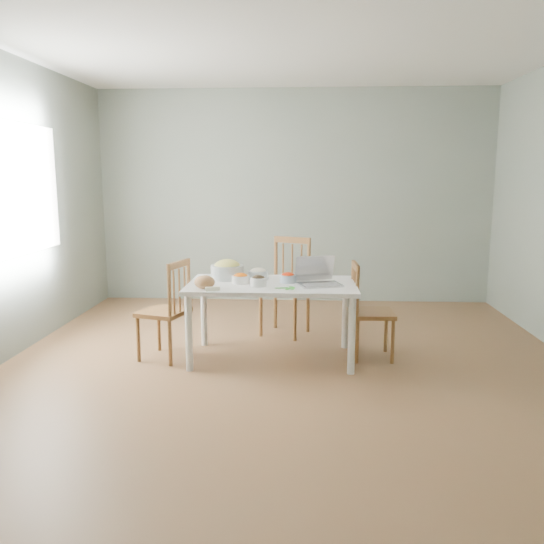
# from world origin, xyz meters

# --- Properties ---
(floor) EXTENTS (5.00, 5.00, 0.00)m
(floor) POSITION_xyz_m (0.00, 0.00, 0.00)
(floor) COLOR brown
(floor) RESTS_ON ground
(ceiling) EXTENTS (5.00, 5.00, 0.00)m
(ceiling) POSITION_xyz_m (0.00, 0.00, 2.70)
(ceiling) COLOR white
(ceiling) RESTS_ON ground
(wall_back) EXTENTS (5.00, 0.00, 2.70)m
(wall_back) POSITION_xyz_m (0.00, 2.50, 1.35)
(wall_back) COLOR gray
(wall_back) RESTS_ON ground
(wall_front) EXTENTS (5.00, 0.00, 2.70)m
(wall_front) POSITION_xyz_m (0.00, -2.50, 1.35)
(wall_front) COLOR gray
(wall_front) RESTS_ON ground
(window_left) EXTENTS (0.04, 1.60, 1.20)m
(window_left) POSITION_xyz_m (-2.48, 0.30, 1.50)
(window_left) COLOR white
(window_left) RESTS_ON ground
(dining_table) EXTENTS (1.47, 0.83, 0.69)m
(dining_table) POSITION_xyz_m (-0.15, 0.13, 0.34)
(dining_table) COLOR white
(dining_table) RESTS_ON floor
(chair_far) EXTENTS (0.56, 0.55, 0.99)m
(chair_far) POSITION_xyz_m (-0.06, 0.91, 0.50)
(chair_far) COLOR brown
(chair_far) RESTS_ON floor
(chair_left) EXTENTS (0.48, 0.49, 0.89)m
(chair_left) POSITION_xyz_m (-1.12, 0.09, 0.45)
(chair_left) COLOR brown
(chair_left) RESTS_ON floor
(chair_right) EXTENTS (0.38, 0.39, 0.86)m
(chair_right) POSITION_xyz_m (0.75, 0.22, 0.43)
(chair_right) COLOR brown
(chair_right) RESTS_ON floor
(bread_boule) EXTENTS (0.22, 0.22, 0.11)m
(bread_boule) POSITION_xyz_m (-0.70, -0.13, 0.75)
(bread_boule) COLOR #A0784B
(bread_boule) RESTS_ON dining_table
(butter_stick) EXTENTS (0.12, 0.08, 0.03)m
(butter_stick) POSITION_xyz_m (-0.62, -0.21, 0.71)
(butter_stick) COLOR #F3EFCD
(butter_stick) RESTS_ON dining_table
(bowl_squash) EXTENTS (0.38, 0.38, 0.17)m
(bowl_squash) POSITION_xyz_m (-0.57, 0.31, 0.78)
(bowl_squash) COLOR #CABC4E
(bowl_squash) RESTS_ON dining_table
(bowl_carrot) EXTENTS (0.16, 0.16, 0.09)m
(bowl_carrot) POSITION_xyz_m (-0.43, 0.13, 0.73)
(bowl_carrot) COLOR #CC3902
(bowl_carrot) RESTS_ON dining_table
(bowl_onion) EXTENTS (0.24, 0.24, 0.10)m
(bowl_onion) POSITION_xyz_m (-0.29, 0.32, 0.74)
(bowl_onion) COLOR beige
(bowl_onion) RESTS_ON dining_table
(bowl_mushroom) EXTENTS (0.18, 0.18, 0.09)m
(bowl_mushroom) POSITION_xyz_m (-0.26, 0.00, 0.74)
(bowl_mushroom) COLOR black
(bowl_mushroom) RESTS_ON dining_table
(bowl_redpep) EXTENTS (0.17, 0.17, 0.09)m
(bowl_redpep) POSITION_xyz_m (-0.01, 0.18, 0.73)
(bowl_redpep) COLOR #B61300
(bowl_redpep) RESTS_ON dining_table
(bowl_broccoli) EXTENTS (0.19, 0.19, 0.09)m
(bowl_broccoli) POSITION_xyz_m (0.11, 0.29, 0.73)
(bowl_broccoli) COLOR #265918
(bowl_broccoli) RESTS_ON dining_table
(flatbread) EXTENTS (0.23, 0.23, 0.02)m
(flatbread) POSITION_xyz_m (0.14, 0.43, 0.70)
(flatbread) COLOR beige
(flatbread) RESTS_ON dining_table
(basil_bunch) EXTENTS (0.19, 0.19, 0.02)m
(basil_bunch) POSITION_xyz_m (-0.03, -0.09, 0.70)
(basil_bunch) COLOR #1F7824
(basil_bunch) RESTS_ON dining_table
(laptop) EXTENTS (0.43, 0.41, 0.24)m
(laptop) POSITION_xyz_m (0.27, 0.06, 0.81)
(laptop) COLOR silver
(laptop) RESTS_ON dining_table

